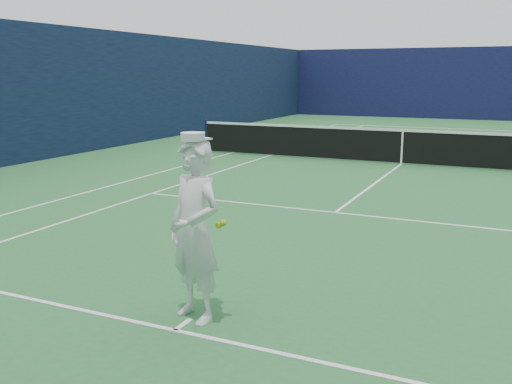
# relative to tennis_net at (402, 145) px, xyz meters

# --- Properties ---
(ground) EXTENTS (80.00, 80.00, 0.00)m
(ground) POSITION_rel_tennis_net_xyz_m (0.00, 0.00, -0.55)
(ground) COLOR #276631
(ground) RESTS_ON ground
(court_markings) EXTENTS (11.03, 23.83, 0.01)m
(court_markings) POSITION_rel_tennis_net_xyz_m (0.00, 0.00, -0.55)
(court_markings) COLOR white
(court_markings) RESTS_ON ground
(windscreen_fence) EXTENTS (20.12, 36.12, 4.00)m
(windscreen_fence) POSITION_rel_tennis_net_xyz_m (0.00, 0.00, 1.45)
(windscreen_fence) COLOR #0F1239
(windscreen_fence) RESTS_ON ground
(tennis_net) EXTENTS (12.88, 0.09, 1.07)m
(tennis_net) POSITION_rel_tennis_net_xyz_m (0.00, 0.00, 0.00)
(tennis_net) COLOR #141E4C
(tennis_net) RESTS_ON ground
(tennis_player) EXTENTS (0.81, 0.72, 1.97)m
(tennis_player) POSITION_rel_tennis_net_xyz_m (0.04, -11.53, 0.41)
(tennis_player) COLOR white
(tennis_player) RESTS_ON ground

